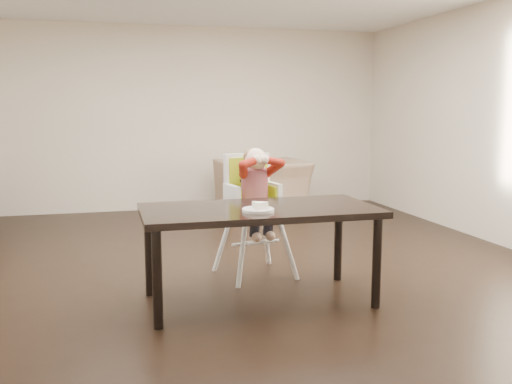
# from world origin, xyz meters

# --- Properties ---
(ground) EXTENTS (7.00, 7.00, 0.00)m
(ground) POSITION_xyz_m (0.00, 0.00, 0.00)
(ground) COLOR black
(ground) RESTS_ON ground
(room_walls) EXTENTS (6.02, 7.02, 2.71)m
(room_walls) POSITION_xyz_m (0.00, 0.00, 1.86)
(room_walls) COLOR beige
(room_walls) RESTS_ON ground
(dining_table) EXTENTS (1.80, 0.90, 0.75)m
(dining_table) POSITION_xyz_m (-0.07, -0.86, 0.67)
(dining_table) COLOR black
(dining_table) RESTS_ON ground
(high_chair) EXTENTS (0.56, 0.56, 1.16)m
(high_chair) POSITION_xyz_m (0.08, -0.14, 0.82)
(high_chair) COLOR white
(high_chair) RESTS_ON ground
(plate) EXTENTS (0.28, 0.28, 0.07)m
(plate) POSITION_xyz_m (-0.11, -1.03, 0.77)
(plate) COLOR white
(plate) RESTS_ON dining_table
(armchair) EXTENTS (1.24, 0.86, 1.03)m
(armchair) POSITION_xyz_m (0.95, 2.74, 0.52)
(armchair) COLOR tan
(armchair) RESTS_ON ground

